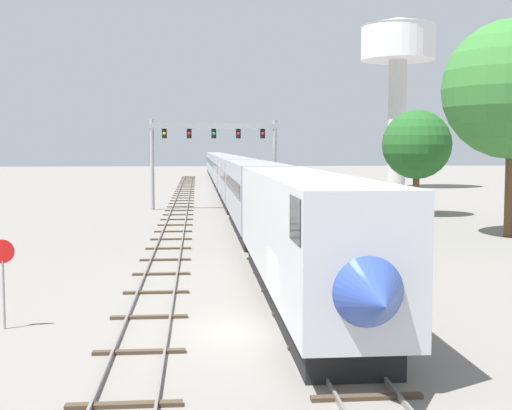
# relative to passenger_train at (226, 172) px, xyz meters

# --- Properties ---
(ground_plane) EXTENTS (400.00, 400.00, 0.00)m
(ground_plane) POSITION_rel_passenger_train_xyz_m (-2.00, -68.90, -2.61)
(ground_plane) COLOR gray
(track_main) EXTENTS (2.60, 200.00, 0.16)m
(track_main) POSITION_rel_passenger_train_xyz_m (0.00, -8.90, -2.55)
(track_main) COLOR slate
(track_main) RESTS_ON ground
(track_near) EXTENTS (2.60, 160.00, 0.16)m
(track_near) POSITION_rel_passenger_train_xyz_m (-5.50, -28.90, -2.55)
(track_near) COLOR slate
(track_near) RESTS_ON ground
(passenger_train) EXTENTS (3.04, 150.22, 4.80)m
(passenger_train) POSITION_rel_passenger_train_xyz_m (0.00, 0.00, 0.00)
(passenger_train) COLOR silver
(passenger_train) RESTS_ON ground
(signal_gantry) EXTENTS (12.10, 0.49, 8.42)m
(signal_gantry) POSITION_rel_passenger_train_xyz_m (-2.25, -25.40, 3.56)
(signal_gantry) COLOR #999BA0
(signal_gantry) RESTS_ON ground
(water_tower) EXTENTS (10.65, 10.65, 24.21)m
(water_tower) POSITION_rel_passenger_train_xyz_m (24.73, 6.54, 16.71)
(water_tower) COLOR beige
(water_tower) RESTS_ON ground
(stop_sign) EXTENTS (0.76, 0.08, 2.88)m
(stop_sign) POSITION_rel_passenger_train_xyz_m (-10.00, -67.88, -0.74)
(stop_sign) COLOR gray
(stop_sign) RESTS_ON ground
(trackside_tree_left) EXTENTS (5.89, 5.89, 9.02)m
(trackside_tree_left) POSITION_rel_passenger_train_xyz_m (14.83, -32.82, 3.43)
(trackside_tree_left) COLOR brown
(trackside_tree_left) RESTS_ON ground
(trackside_tree_mid) EXTENTS (8.90, 8.90, 13.95)m
(trackside_tree_mid) POSITION_rel_passenger_train_xyz_m (16.27, -47.32, 6.87)
(trackside_tree_mid) COLOR brown
(trackside_tree_mid) RESTS_ON ground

